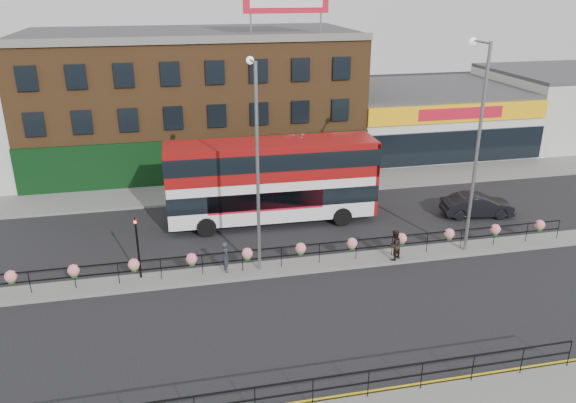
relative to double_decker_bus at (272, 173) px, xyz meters
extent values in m
plane|color=black|center=(0.26, -6.17, -3.11)|extent=(120.00, 120.00, 0.00)
cube|color=slate|center=(0.26, 5.83, -3.04)|extent=(60.00, 4.00, 0.15)
cube|color=slate|center=(0.26, -6.17, -3.04)|extent=(60.00, 1.60, 0.15)
cube|color=gold|center=(0.26, -15.87, -3.11)|extent=(60.00, 0.10, 0.01)
cube|color=gold|center=(0.26, -16.05, -3.11)|extent=(60.00, 0.10, 0.01)
cube|color=brown|center=(-3.74, 13.83, 1.89)|extent=(25.00, 12.00, 10.00)
cube|color=#3F3F42|center=(-3.74, 13.83, 7.04)|extent=(25.00, 12.00, 0.30)
cube|color=black|center=(-3.74, 7.75, -1.41)|extent=(25.00, 0.25, 3.40)
cube|color=silver|center=(16.26, 13.83, -0.61)|extent=(15.00, 12.00, 5.00)
cube|color=#3F3F42|center=(16.26, 13.83, 2.04)|extent=(15.00, 12.00, 0.30)
cube|color=#FFB40E|center=(16.26, 7.75, 1.19)|extent=(15.00, 0.25, 1.40)
cube|color=red|center=(16.26, 7.63, 1.19)|extent=(7.00, 0.10, 0.90)
cube|color=black|center=(16.26, 7.75, -1.51)|extent=(15.00, 0.25, 2.60)
cube|color=#BBBCB6|center=(31.01, 13.83, -0.11)|extent=(14.50, 12.00, 6.00)
cylinder|color=slate|center=(0.26, 8.83, 7.89)|extent=(0.12, 0.12, 1.40)
cylinder|color=slate|center=(5.26, 8.83, 7.89)|extent=(0.12, 0.12, 1.40)
cube|color=black|center=(0.26, -6.17, -1.86)|extent=(30.00, 0.05, 0.05)
cube|color=black|center=(0.26, -6.17, -2.36)|extent=(30.00, 0.05, 0.05)
cylinder|color=black|center=(-12.74, -6.17, -2.41)|extent=(0.04, 0.04, 1.10)
cylinder|color=black|center=(-10.74, -6.17, -2.41)|extent=(0.04, 0.04, 1.10)
cylinder|color=black|center=(-8.74, -6.17, -2.41)|extent=(0.04, 0.04, 1.10)
cylinder|color=black|center=(-6.74, -6.17, -2.41)|extent=(0.04, 0.04, 1.10)
cylinder|color=black|center=(-4.74, -6.17, -2.41)|extent=(0.04, 0.04, 1.10)
cylinder|color=black|center=(-2.74, -6.17, -2.41)|extent=(0.04, 0.04, 1.10)
cylinder|color=black|center=(-0.74, -6.17, -2.41)|extent=(0.04, 0.04, 1.10)
cylinder|color=black|center=(1.26, -6.17, -2.41)|extent=(0.04, 0.04, 1.10)
cylinder|color=black|center=(3.26, -6.17, -2.41)|extent=(0.04, 0.04, 1.10)
cylinder|color=black|center=(5.26, -6.17, -2.41)|extent=(0.04, 0.04, 1.10)
cylinder|color=black|center=(7.26, -6.17, -2.41)|extent=(0.04, 0.04, 1.10)
cylinder|color=black|center=(9.26, -6.17, -2.41)|extent=(0.04, 0.04, 1.10)
cylinder|color=black|center=(11.26, -6.17, -2.41)|extent=(0.04, 0.04, 1.10)
cylinder|color=black|center=(13.26, -6.17, -2.41)|extent=(0.04, 0.04, 1.10)
cylinder|color=black|center=(15.26, -6.17, -2.41)|extent=(0.04, 0.04, 1.10)
sphere|color=#E87982|center=(-13.49, -6.17, -2.01)|extent=(0.56, 0.56, 0.56)
sphere|color=#1D661E|center=(-13.49, -6.17, -2.24)|extent=(0.36, 0.36, 0.36)
sphere|color=#E87982|center=(-10.74, -6.17, -2.01)|extent=(0.56, 0.56, 0.56)
sphere|color=#1D661E|center=(-10.74, -6.17, -2.24)|extent=(0.36, 0.36, 0.36)
sphere|color=#E87982|center=(-7.99, -6.17, -2.01)|extent=(0.56, 0.56, 0.56)
sphere|color=#1D661E|center=(-7.99, -6.17, -2.24)|extent=(0.36, 0.36, 0.36)
sphere|color=#E87982|center=(-5.24, -6.17, -2.01)|extent=(0.56, 0.56, 0.56)
sphere|color=#1D661E|center=(-5.24, -6.17, -2.24)|extent=(0.36, 0.36, 0.36)
sphere|color=#E87982|center=(-2.49, -6.17, -2.01)|extent=(0.56, 0.56, 0.56)
sphere|color=#1D661E|center=(-2.49, -6.17, -2.24)|extent=(0.36, 0.36, 0.36)
sphere|color=#E87982|center=(0.26, -6.17, -2.01)|extent=(0.56, 0.56, 0.56)
sphere|color=#1D661E|center=(0.26, -6.17, -2.24)|extent=(0.36, 0.36, 0.36)
sphere|color=#E87982|center=(3.01, -6.17, -2.01)|extent=(0.56, 0.56, 0.56)
sphere|color=#1D661E|center=(3.01, -6.17, -2.24)|extent=(0.36, 0.36, 0.36)
sphere|color=#E87982|center=(5.76, -6.17, -2.01)|extent=(0.56, 0.56, 0.56)
sphere|color=#1D661E|center=(5.76, -6.17, -2.24)|extent=(0.36, 0.36, 0.36)
sphere|color=#E87982|center=(8.51, -6.17, -2.01)|extent=(0.56, 0.56, 0.56)
sphere|color=#1D661E|center=(8.51, -6.17, -2.24)|extent=(0.36, 0.36, 0.36)
sphere|color=#E87982|center=(11.26, -6.17, -2.01)|extent=(0.56, 0.56, 0.56)
sphere|color=#1D661E|center=(11.26, -6.17, -2.24)|extent=(0.36, 0.36, 0.36)
sphere|color=#E87982|center=(14.01, -6.17, -2.01)|extent=(0.56, 0.56, 0.56)
sphere|color=#1D661E|center=(14.01, -6.17, -2.24)|extent=(0.36, 0.36, 0.36)
cube|color=black|center=(-1.74, -16.27, -1.86)|extent=(20.00, 0.05, 0.05)
cube|color=black|center=(-1.74, -16.27, -2.36)|extent=(20.00, 0.05, 0.05)
cylinder|color=black|center=(-3.74, -16.27, -2.41)|extent=(0.04, 0.04, 1.10)
cylinder|color=black|center=(-1.74, -16.27, -2.41)|extent=(0.04, 0.04, 1.10)
cylinder|color=black|center=(0.26, -16.27, -2.41)|extent=(0.04, 0.04, 1.10)
cylinder|color=black|center=(2.26, -16.27, -2.41)|extent=(0.04, 0.04, 1.10)
cylinder|color=black|center=(4.26, -16.27, -2.41)|extent=(0.04, 0.04, 1.10)
cylinder|color=black|center=(6.26, -16.27, -2.41)|extent=(0.04, 0.04, 1.10)
cylinder|color=black|center=(8.26, -16.27, -2.41)|extent=(0.04, 0.04, 1.10)
cube|color=silver|center=(-0.05, 0.00, -0.40)|extent=(12.47, 3.10, 4.51)
cube|color=maroon|center=(-0.05, 0.00, 0.89)|extent=(12.53, 3.16, 2.03)
cube|color=black|center=(-0.05, 0.00, -1.19)|extent=(12.55, 3.18, 1.02)
cube|color=black|center=(-0.05, 0.00, 1.06)|extent=(12.57, 3.20, 1.02)
cube|color=maroon|center=(-0.05, 0.00, 1.89)|extent=(12.47, 3.10, 0.14)
cube|color=maroon|center=(6.10, -0.14, -0.40)|extent=(0.26, 2.88, 4.51)
cube|color=red|center=(-0.65, -1.42, -1.25)|extent=(6.77, 0.19, 1.13)
cylinder|color=black|center=(-4.14, -1.32, -2.55)|extent=(1.14, 0.36, 1.13)
cylinder|color=black|center=(-4.08, 1.50, -2.55)|extent=(1.14, 0.36, 1.13)
cylinder|color=black|center=(3.98, -1.50, -2.55)|extent=(1.14, 0.36, 1.13)
cylinder|color=black|center=(4.04, 1.32, -2.55)|extent=(1.14, 0.36, 1.13)
imported|color=black|center=(12.66, -1.91, -2.39)|extent=(2.80, 4.83, 1.45)
imported|color=#292B35|center=(-3.56, -6.04, -2.16)|extent=(0.71, 0.58, 1.60)
imported|color=black|center=(5.17, -6.62, -2.14)|extent=(1.35, 1.33, 1.65)
cylinder|color=slate|center=(-1.88, -6.19, 2.21)|extent=(0.17, 0.17, 10.34)
cylinder|color=slate|center=(-1.88, -5.41, 7.27)|extent=(0.10, 1.55, 0.10)
sphere|color=silver|center=(-1.88, -4.63, 7.22)|extent=(0.37, 0.37, 0.37)
cylinder|color=slate|center=(9.41, -6.37, 2.53)|extent=(0.18, 0.18, 10.97)
cylinder|color=slate|center=(9.41, -5.54, 7.90)|extent=(0.11, 1.65, 0.11)
sphere|color=silver|center=(9.41, -4.72, 7.85)|extent=(0.40, 0.40, 0.40)
cylinder|color=black|center=(-7.74, -5.77, -1.36)|extent=(0.10, 0.10, 3.20)
imported|color=black|center=(-7.74, -5.77, 0.24)|extent=(0.15, 0.18, 0.90)
sphere|color=#FF190C|center=(-7.74, -5.89, 0.06)|extent=(0.14, 0.14, 0.14)
camera|label=1|loc=(-5.87, -31.16, 10.65)|focal=35.00mm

